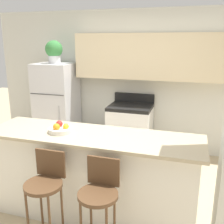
{
  "coord_description": "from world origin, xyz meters",
  "views": [
    {
      "loc": [
        1.01,
        -2.51,
        2.01
      ],
      "look_at": [
        0.0,
        0.77,
        1.07
      ],
      "focal_mm": 42.0,
      "sensor_mm": 36.0,
      "label": 1
    }
  ],
  "objects_px": {
    "refrigerator": "(57,106)",
    "trash_bin": "(80,144)",
    "stove_range": "(130,130)",
    "bar_stool_left": "(45,185)",
    "potted_plant_on_fridge": "(54,51)",
    "fruit_bowl": "(61,129)",
    "bar_stool_right": "(99,195)"
  },
  "relations": [
    {
      "from": "bar_stool_left",
      "to": "fruit_bowl",
      "type": "bearing_deg",
      "value": 98.49
    },
    {
      "from": "bar_stool_left",
      "to": "fruit_bowl",
      "type": "distance_m",
      "value": 0.65
    },
    {
      "from": "stove_range",
      "to": "trash_bin",
      "type": "distance_m",
      "value": 0.94
    },
    {
      "from": "potted_plant_on_fridge",
      "to": "trash_bin",
      "type": "distance_m",
      "value": 1.75
    },
    {
      "from": "stove_range",
      "to": "fruit_bowl",
      "type": "bearing_deg",
      "value": -100.76
    },
    {
      "from": "refrigerator",
      "to": "bar_stool_left",
      "type": "xyz_separation_m",
      "value": [
        1.14,
        -2.35,
        -0.15
      ]
    },
    {
      "from": "refrigerator",
      "to": "fruit_bowl",
      "type": "height_order",
      "value": "refrigerator"
    },
    {
      "from": "refrigerator",
      "to": "bar_stool_left",
      "type": "distance_m",
      "value": 2.62
    },
    {
      "from": "bar_stool_left",
      "to": "trash_bin",
      "type": "relative_size",
      "value": 2.56
    },
    {
      "from": "fruit_bowl",
      "to": "bar_stool_right",
      "type": "bearing_deg",
      "value": -38.27
    },
    {
      "from": "bar_stool_right",
      "to": "potted_plant_on_fridge",
      "type": "xyz_separation_m",
      "value": [
        -1.7,
        2.35,
        1.18
      ]
    },
    {
      "from": "refrigerator",
      "to": "potted_plant_on_fridge",
      "type": "height_order",
      "value": "potted_plant_on_fridge"
    },
    {
      "from": "refrigerator",
      "to": "trash_bin",
      "type": "distance_m",
      "value": 0.87
    },
    {
      "from": "potted_plant_on_fridge",
      "to": "fruit_bowl",
      "type": "height_order",
      "value": "potted_plant_on_fridge"
    },
    {
      "from": "refrigerator",
      "to": "stove_range",
      "type": "xyz_separation_m",
      "value": [
        1.43,
        0.04,
        -0.34
      ]
    },
    {
      "from": "stove_range",
      "to": "bar_stool_left",
      "type": "relative_size",
      "value": 1.1
    },
    {
      "from": "bar_stool_left",
      "to": "trash_bin",
      "type": "xyz_separation_m",
      "value": [
        -0.57,
        2.11,
        -0.46
      ]
    },
    {
      "from": "bar_stool_right",
      "to": "fruit_bowl",
      "type": "relative_size",
      "value": 3.53
    },
    {
      "from": "potted_plant_on_fridge",
      "to": "fruit_bowl",
      "type": "distance_m",
      "value": 2.27
    },
    {
      "from": "bar_stool_left",
      "to": "fruit_bowl",
      "type": "xyz_separation_m",
      "value": [
        -0.07,
        0.5,
        0.41
      ]
    },
    {
      "from": "refrigerator",
      "to": "potted_plant_on_fridge",
      "type": "bearing_deg",
      "value": 116.73
    },
    {
      "from": "refrigerator",
      "to": "bar_stool_left",
      "type": "relative_size",
      "value": 1.65
    },
    {
      "from": "refrigerator",
      "to": "potted_plant_on_fridge",
      "type": "xyz_separation_m",
      "value": [
        -0.0,
        0.0,
        1.02
      ]
    },
    {
      "from": "bar_stool_left",
      "to": "bar_stool_right",
      "type": "xyz_separation_m",
      "value": [
        0.56,
        0.0,
        0.0
      ]
    },
    {
      "from": "fruit_bowl",
      "to": "trash_bin",
      "type": "height_order",
      "value": "fruit_bowl"
    },
    {
      "from": "refrigerator",
      "to": "bar_stool_right",
      "type": "distance_m",
      "value": 2.9
    },
    {
      "from": "bar_stool_left",
      "to": "bar_stool_right",
      "type": "bearing_deg",
      "value": 0.0
    },
    {
      "from": "potted_plant_on_fridge",
      "to": "stove_range",
      "type": "bearing_deg",
      "value": 1.58
    },
    {
      "from": "refrigerator",
      "to": "trash_bin",
      "type": "relative_size",
      "value": 4.23
    },
    {
      "from": "bar_stool_left",
      "to": "trash_bin",
      "type": "height_order",
      "value": "bar_stool_left"
    },
    {
      "from": "refrigerator",
      "to": "trash_bin",
      "type": "bearing_deg",
      "value": -22.83
    },
    {
      "from": "stove_range",
      "to": "bar_stool_left",
      "type": "xyz_separation_m",
      "value": [
        -0.28,
        -2.39,
        0.19
      ]
    }
  ]
}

